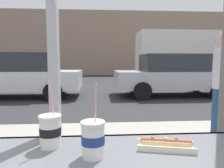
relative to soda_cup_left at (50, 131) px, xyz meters
The scene contains 9 objects.
ground_plane 8.17m from the soda_cup_left, 90.09° to the left, with size 60.00×60.00×0.00m, color #2D2D30.
sidewalk_strip 1.96m from the soda_cup_left, 90.41° to the left, with size 16.00×2.80×0.14m, color #9E998E.
building_facade_far 20.73m from the soda_cup_left, 90.03° to the left, with size 28.00×1.20×6.30m, color gray.
soda_cup_left is the anchor object (origin of this frame).
soda_cup_right 0.23m from the soda_cup_left, 30.05° to the right, with size 0.10×0.10×0.31m.
hotdog_tray_near 0.53m from the soda_cup_left, ahead, with size 0.27×0.14×0.05m.
parked_car_white 7.60m from the soda_cup_left, 110.67° to the left, with size 4.53×2.00×1.65m.
parked_car_silver 7.78m from the soda_cup_left, 66.12° to the left, with size 4.48×2.04×1.62m.
box_truck 13.88m from the soda_cup_left, 64.12° to the left, with size 6.88×2.44×3.22m.
Camera 1 is at (0.23, -1.07, 1.35)m, focal length 33.86 mm.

